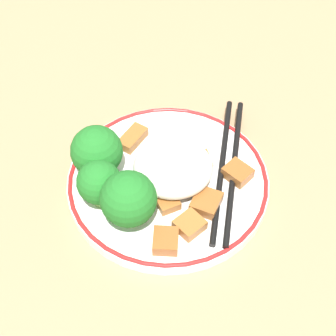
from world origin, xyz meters
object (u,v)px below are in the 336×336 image
at_px(broccoli_back_left, 97,151).
at_px(broccoli_back_center, 99,183).
at_px(chopsticks, 228,168).
at_px(plate, 168,182).
at_px(broccoli_back_right, 128,199).

distance_m(broccoli_back_left, broccoli_back_center, 0.04).
bearing_deg(chopsticks, plate, -76.84).
height_order(broccoli_back_left, broccoli_back_right, broccoli_back_right).
relative_size(plate, broccoli_back_right, 3.39).
bearing_deg(broccoli_back_left, broccoli_back_center, 9.44).
distance_m(broccoli_back_center, broccoli_back_right, 0.04).
distance_m(broccoli_back_left, broccoli_back_right, 0.07).
bearing_deg(chopsticks, broccoli_back_left, -87.25).
height_order(plate, broccoli_back_center, broccoli_back_center).
relative_size(broccoli_back_left, broccoli_back_center, 1.13).
bearing_deg(broccoli_back_right, chopsticks, 123.87).
xyz_separation_m(broccoli_back_right, chopsticks, (-0.07, 0.11, -0.03)).
distance_m(broccoli_back_center, chopsticks, 0.15).
height_order(plate, broccoli_back_left, broccoli_back_left).
xyz_separation_m(broccoli_back_left, chopsticks, (-0.01, 0.14, -0.03)).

